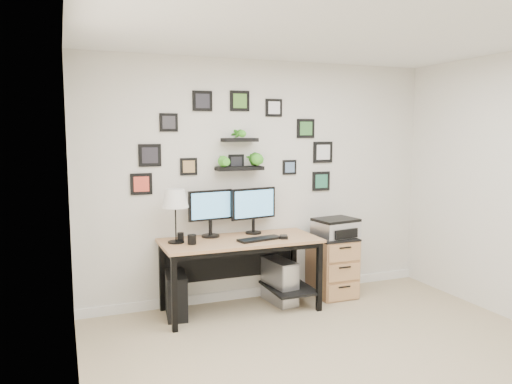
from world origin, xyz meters
name	(u,v)px	position (x,y,z in m)	size (l,w,h in m)	color
room	(263,291)	(0.00, 1.98, 0.05)	(4.00, 4.00, 4.00)	tan
desk	(242,250)	(-0.36, 1.67, 0.63)	(1.60, 0.70, 0.75)	tan
monitor_left	(210,210)	(-0.64, 1.84, 1.04)	(0.48, 0.21, 0.49)	black
monitor_right	(254,207)	(-0.16, 1.84, 1.04)	(0.53, 0.20, 0.49)	black
keyboard	(260,239)	(-0.22, 1.52, 0.76)	(0.46, 0.15, 0.02)	black
mouse	(284,237)	(0.04, 1.50, 0.77)	(0.07, 0.11, 0.03)	black
table_lamp	(175,200)	(-1.04, 1.71, 1.18)	(0.26, 0.26, 0.53)	black
mug	(192,239)	(-0.91, 1.58, 0.80)	(0.08, 0.08, 0.10)	black
pen_cup	(181,237)	(-0.98, 1.77, 0.79)	(0.07, 0.07, 0.09)	black
pc_tower_black	(176,295)	(-1.04, 1.71, 0.22)	(0.19, 0.44, 0.44)	black
pc_tower_grey	(280,281)	(0.08, 1.71, 0.23)	(0.26, 0.49, 0.47)	gray
file_cabinet	(332,266)	(0.74, 1.72, 0.34)	(0.43, 0.53, 0.67)	tan
printer	(336,228)	(0.76, 1.71, 0.77)	(0.50, 0.42, 0.20)	silver
wall_decor	(241,148)	(-0.27, 1.93, 1.66)	(2.29, 0.18, 1.11)	black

